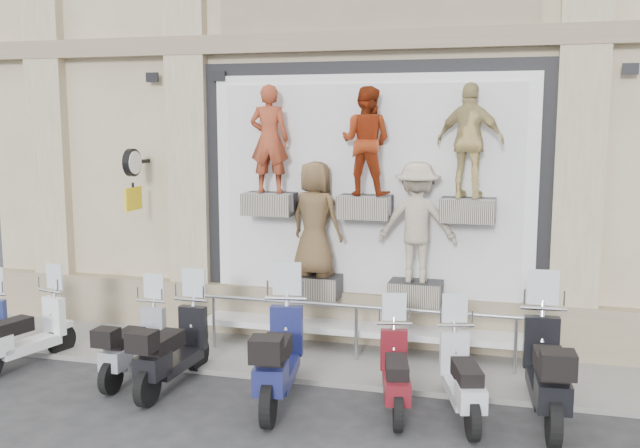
% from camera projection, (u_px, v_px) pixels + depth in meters
% --- Properties ---
extents(ground, '(90.00, 90.00, 0.00)m').
position_uv_depth(ground, '(321.00, 418.00, 8.79)').
color(ground, '#29292B').
rests_on(ground, ground).
extents(sidewalk, '(16.00, 2.20, 0.08)m').
position_uv_depth(sidewalk, '(357.00, 360.00, 10.79)').
color(sidewalk, gray).
rests_on(sidewalk, ground).
extents(building, '(14.00, 8.60, 12.00)m').
position_uv_depth(building, '(411.00, 4.00, 14.61)').
color(building, beige).
rests_on(building, ground).
extents(shop_vitrine, '(5.60, 0.84, 4.30)m').
position_uv_depth(shop_vitrine, '(373.00, 201.00, 11.04)').
color(shop_vitrine, black).
rests_on(shop_vitrine, ground).
extents(guard_rail, '(5.06, 0.10, 0.93)m').
position_uv_depth(guard_rail, '(356.00, 335.00, 10.64)').
color(guard_rail, '#9EA0A5').
rests_on(guard_rail, ground).
extents(clock_sign_bracket, '(0.10, 0.80, 1.02)m').
position_uv_depth(clock_sign_bracket, '(133.00, 171.00, 11.77)').
color(clock_sign_bracket, black).
rests_on(clock_sign_bracket, ground).
extents(scooter_b, '(0.95, 1.88, 1.46)m').
position_uv_depth(scooter_b, '(24.00, 320.00, 10.48)').
color(scooter_b, white).
rests_on(scooter_b, ground).
extents(scooter_c, '(0.54, 1.74, 1.40)m').
position_uv_depth(scooter_c, '(135.00, 330.00, 10.05)').
color(scooter_c, gray).
rests_on(scooter_c, ground).
extents(scooter_d, '(0.63, 1.92, 1.54)m').
position_uv_depth(scooter_d, '(173.00, 333.00, 9.68)').
color(scooter_d, black).
rests_on(scooter_d, ground).
extents(scooter_e, '(0.94, 2.19, 1.72)m').
position_uv_depth(scooter_e, '(279.00, 338.00, 9.16)').
color(scooter_e, '#161B50').
rests_on(scooter_e, ground).
extents(scooter_f, '(0.85, 1.77, 1.38)m').
position_uv_depth(scooter_f, '(396.00, 357.00, 8.93)').
color(scooter_f, '#5C0F17').
rests_on(scooter_f, ground).
extents(scooter_g, '(0.96, 1.83, 1.43)m').
position_uv_depth(scooter_g, '(463.00, 362.00, 8.71)').
color(scooter_g, silver).
rests_on(scooter_g, ground).
extents(scooter_h, '(0.78, 2.17, 1.73)m').
position_uv_depth(scooter_h, '(548.00, 351.00, 8.64)').
color(scooter_h, black).
rests_on(scooter_h, ground).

